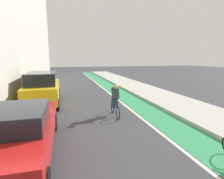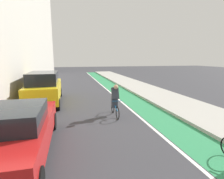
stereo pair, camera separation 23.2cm
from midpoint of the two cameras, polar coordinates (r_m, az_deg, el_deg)
ground_plane at (r=12.57m, az=-7.45°, el=-2.86°), size 92.34×92.34×0.00m
bike_lane_paint at (r=15.06m, az=3.00°, el=-0.61°), size 1.60×41.97×0.00m
lane_divider_stripe at (r=14.84m, az=-0.34°, el=-0.76°), size 0.12×41.97×0.00m
sidewalk_right at (r=15.86m, az=11.13°, el=0.01°), size 3.08×41.97×0.14m
parked_sedan_red at (r=5.71m, az=-28.05°, el=-11.89°), size 1.93×4.73×1.53m
parked_suv_yellow_cab at (r=11.61m, az=-20.56°, el=0.61°), size 1.95×4.76×1.98m
cyclist_trailing at (r=8.56m, az=1.73°, el=-3.14°), size 0.48×1.67×1.59m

